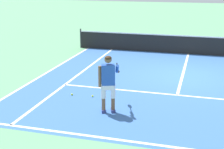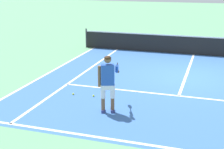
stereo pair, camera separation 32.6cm
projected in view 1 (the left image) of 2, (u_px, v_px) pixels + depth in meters
name	position (u px, v px, depth m)	size (l,w,h in m)	color
ground_plane	(182.00, 76.00, 13.25)	(80.00, 80.00, 0.00)	#609E70
court_inner_surface	(181.00, 83.00, 12.39)	(10.98, 10.42, 0.00)	#3866A8
line_baseline	(164.00, 146.00, 7.77)	(10.98, 0.10, 0.01)	white
line_service	(177.00, 95.00, 11.11)	(8.23, 0.10, 0.01)	white
line_centre_service	(184.00, 70.00, 14.05)	(0.10, 6.40, 0.01)	white
line_singles_left	(79.00, 74.00, 13.47)	(0.10, 10.02, 0.01)	white
line_doubles_left	(48.00, 72.00, 13.83)	(0.10, 10.02, 0.01)	white
tennis_net	(189.00, 45.00, 16.86)	(11.96, 0.08, 1.07)	#333338
tennis_player	(108.00, 80.00, 9.46)	(0.58, 1.22, 1.71)	navy
tennis_ball_near_feet	(72.00, 94.00, 11.09)	(0.07, 0.07, 0.07)	#CCE02D
tennis_ball_by_baseline	(93.00, 96.00, 10.93)	(0.07, 0.07, 0.07)	#CCE02D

